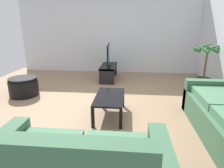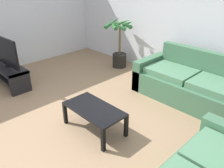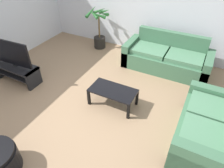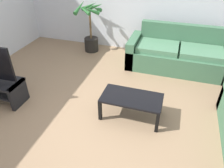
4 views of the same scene
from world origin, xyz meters
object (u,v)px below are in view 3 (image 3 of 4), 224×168
couch_loveseat (208,129)px  potted_palm (99,32)px  couch_main (166,58)px  tv (11,53)px  tv_stand (17,71)px  coffee_table (113,92)px

couch_loveseat → potted_palm: 4.10m
couch_main → tv: (-3.03, -2.17, 0.45)m
potted_palm → couch_loveseat: bearing=-33.5°
tv → tv_stand: bearing=-86.8°
tv_stand → coffee_table: size_ratio=1.16×
tv_stand → potted_palm: bearing=70.6°
couch_main → tv_stand: 3.73m
couch_main → potted_palm: (-2.17, 0.27, 0.22)m
tv_stand → potted_palm: potted_palm is taller
tv_stand → tv: size_ratio=1.05×
tv_stand → couch_main: bearing=35.7°
couch_main → couch_loveseat: bearing=-57.9°
couch_main → tv: size_ratio=2.06×
coffee_table → couch_loveseat: bearing=-3.1°
couch_main → tv_stand: size_ratio=1.97×
tv → potted_palm: size_ratio=0.86×
couch_main → tv_stand: (-3.03, -2.18, -0.02)m
tv_stand → coffee_table: bearing=6.8°
tv → potted_palm: (0.86, 2.44, -0.24)m
coffee_table → tv_stand: bearing=-173.2°
potted_palm → tv: bearing=-109.5°
tv → potted_palm: potted_palm is taller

